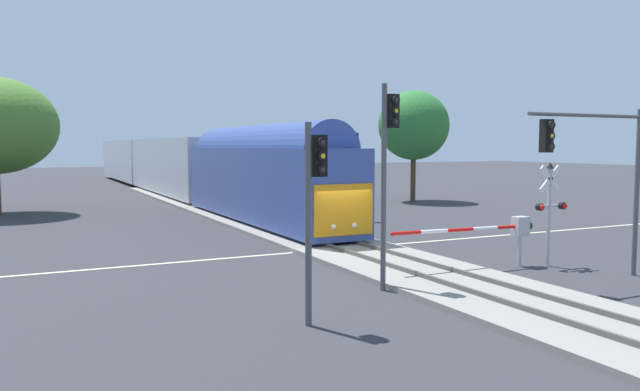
{
  "coord_description": "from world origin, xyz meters",
  "views": [
    {
      "loc": [
        -12.14,
        -22.84,
        4.36
      ],
      "look_at": [
        0.65,
        3.23,
        2.0
      ],
      "focal_mm": 34.81,
      "sensor_mm": 36.0,
      "label": 1
    }
  ],
  "objects_px": {
    "commuter_train": "(174,164)",
    "traffic_signal_near_left": "(314,190)",
    "crossing_signal_mast": "(550,203)",
    "traffic_signal_far_side": "(353,158)",
    "maple_right_background": "(414,126)",
    "traffic_signal_near_right": "(609,150)",
    "crossing_gate_near": "(505,229)",
    "traffic_signal_median": "(388,154)"
  },
  "relations": [
    {
      "from": "commuter_train",
      "to": "traffic_signal_near_left",
      "type": "distance_m",
      "value": 40.3
    },
    {
      "from": "crossing_signal_mast",
      "to": "traffic_signal_far_side",
      "type": "height_order",
      "value": "traffic_signal_far_side"
    },
    {
      "from": "traffic_signal_far_side",
      "to": "maple_right_background",
      "type": "relative_size",
      "value": 0.63
    },
    {
      "from": "commuter_train",
      "to": "traffic_signal_near_right",
      "type": "distance_m",
      "value": 39.75
    },
    {
      "from": "traffic_signal_near_right",
      "to": "crossing_gate_near",
      "type": "bearing_deg",
      "value": 117.51
    },
    {
      "from": "crossing_gate_near",
      "to": "traffic_signal_near_left",
      "type": "height_order",
      "value": "traffic_signal_near_left"
    },
    {
      "from": "commuter_train",
      "to": "traffic_signal_near_right",
      "type": "relative_size",
      "value": 11.85
    },
    {
      "from": "commuter_train",
      "to": "traffic_signal_far_side",
      "type": "xyz_separation_m",
      "value": [
        5.37,
        -21.79,
        0.87
      ]
    },
    {
      "from": "crossing_gate_near",
      "to": "traffic_signal_near_left",
      "type": "relative_size",
      "value": 1.23
    },
    {
      "from": "commuter_train",
      "to": "traffic_signal_median",
      "type": "relative_size",
      "value": 10.65
    },
    {
      "from": "crossing_signal_mast",
      "to": "traffic_signal_near_left",
      "type": "distance_m",
      "value": 11.16
    },
    {
      "from": "commuter_train",
      "to": "traffic_signal_median",
      "type": "distance_m",
      "value": 37.63
    },
    {
      "from": "traffic_signal_near_right",
      "to": "traffic_signal_far_side",
      "type": "bearing_deg",
      "value": 88.55
    },
    {
      "from": "traffic_signal_far_side",
      "to": "maple_right_background",
      "type": "bearing_deg",
      "value": 40.3
    },
    {
      "from": "crossing_gate_near",
      "to": "traffic_signal_far_side",
      "type": "xyz_separation_m",
      "value": [
        1.98,
        14.69,
        2.21
      ]
    },
    {
      "from": "commuter_train",
      "to": "traffic_signal_near_left",
      "type": "xyz_separation_m",
      "value": [
        -5.78,
        -39.88,
        0.55
      ]
    },
    {
      "from": "maple_right_background",
      "to": "traffic_signal_median",
      "type": "bearing_deg",
      "value": -126.1
    },
    {
      "from": "crossing_gate_near",
      "to": "commuter_train",
      "type": "bearing_deg",
      "value": 95.31
    },
    {
      "from": "crossing_gate_near",
      "to": "traffic_signal_near_right",
      "type": "bearing_deg",
      "value": -62.49
    },
    {
      "from": "traffic_signal_median",
      "to": "traffic_signal_far_side",
      "type": "distance_m",
      "value": 17.49
    },
    {
      "from": "traffic_signal_median",
      "to": "maple_right_background",
      "type": "xyz_separation_m",
      "value": [
        17.78,
        24.39,
        1.77
      ]
    },
    {
      "from": "traffic_signal_median",
      "to": "crossing_gate_near",
      "type": "bearing_deg",
      "value": 10.72
    },
    {
      "from": "traffic_signal_median",
      "to": "commuter_train",
      "type": "bearing_deg",
      "value": 86.61
    },
    {
      "from": "traffic_signal_near_right",
      "to": "traffic_signal_far_side",
      "type": "distance_m",
      "value": 17.64
    },
    {
      "from": "crossing_gate_near",
      "to": "traffic_signal_median",
      "type": "height_order",
      "value": "traffic_signal_median"
    },
    {
      "from": "traffic_signal_median",
      "to": "traffic_signal_far_side",
      "type": "xyz_separation_m",
      "value": [
        7.6,
        15.75,
        -0.51
      ]
    },
    {
      "from": "traffic_signal_near_right",
      "to": "maple_right_background",
      "type": "height_order",
      "value": "maple_right_background"
    },
    {
      "from": "maple_right_background",
      "to": "traffic_signal_near_right",
      "type": "bearing_deg",
      "value": -112.04
    },
    {
      "from": "traffic_signal_near_right",
      "to": "crossing_signal_mast",
      "type": "bearing_deg",
      "value": 89.09
    },
    {
      "from": "crossing_signal_mast",
      "to": "traffic_signal_far_side",
      "type": "distance_m",
      "value": 15.27
    },
    {
      "from": "commuter_train",
      "to": "traffic_signal_median",
      "type": "bearing_deg",
      "value": -93.39
    },
    {
      "from": "commuter_train",
      "to": "maple_right_background",
      "type": "relative_size",
      "value": 7.67
    },
    {
      "from": "traffic_signal_near_left",
      "to": "traffic_signal_median",
      "type": "bearing_deg",
      "value": 33.39
    },
    {
      "from": "crossing_gate_near",
      "to": "traffic_signal_near_left",
      "type": "distance_m",
      "value": 9.96
    },
    {
      "from": "traffic_signal_median",
      "to": "traffic_signal_near_left",
      "type": "bearing_deg",
      "value": -146.61
    },
    {
      "from": "traffic_signal_median",
      "to": "traffic_signal_far_side",
      "type": "relative_size",
      "value": 1.15
    },
    {
      "from": "crossing_signal_mast",
      "to": "traffic_signal_median",
      "type": "xyz_separation_m",
      "value": [
        -7.19,
        -0.55,
        1.82
      ]
    },
    {
      "from": "crossing_signal_mast",
      "to": "commuter_train",
      "type": "bearing_deg",
      "value": 97.64
    },
    {
      "from": "crossing_signal_mast",
      "to": "traffic_signal_far_side",
      "type": "bearing_deg",
      "value": 88.46
    },
    {
      "from": "crossing_gate_near",
      "to": "crossing_signal_mast",
      "type": "distance_m",
      "value": 1.88
    },
    {
      "from": "commuter_train",
      "to": "traffic_signal_near_left",
      "type": "bearing_deg",
      "value": -98.24
    },
    {
      "from": "commuter_train",
      "to": "traffic_signal_near_right",
      "type": "height_order",
      "value": "traffic_signal_near_right"
    }
  ]
}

